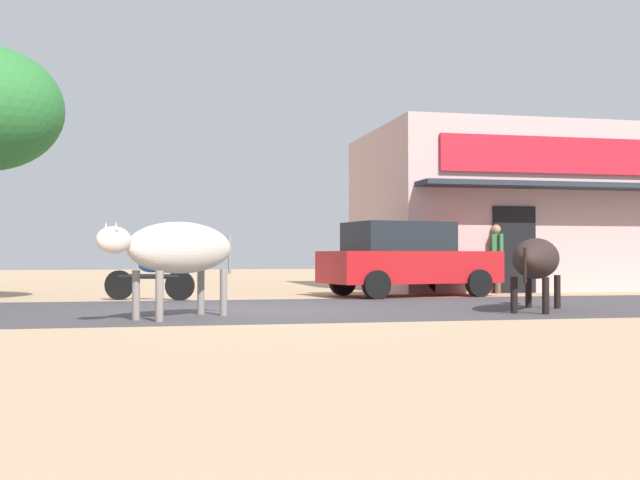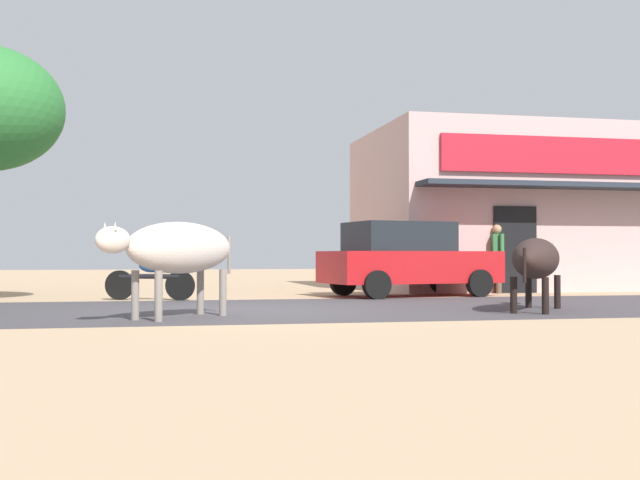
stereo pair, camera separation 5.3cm
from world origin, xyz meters
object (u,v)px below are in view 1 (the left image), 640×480
(parked_motorcycle, at_px, (151,277))
(pedestrian_by_shop, at_px, (496,253))
(parked_hatchback_car, at_px, (406,258))
(cow_near_brown, at_px, (178,249))
(cow_far_dark, at_px, (537,259))

(parked_motorcycle, height_order, pedestrian_by_shop, pedestrian_by_shop)
(parked_motorcycle, distance_m, pedestrian_by_shop, 8.24)
(parked_hatchback_car, xyz_separation_m, parked_motorcycle, (-5.56, -0.41, -0.37))
(parked_motorcycle, bearing_deg, parked_hatchback_car, 4.25)
(parked_motorcycle, xyz_separation_m, pedestrian_by_shop, (8.13, 1.30, 0.50))
(parked_hatchback_car, xyz_separation_m, cow_near_brown, (-5.20, -5.24, 0.16))
(cow_far_dark, distance_m, pedestrian_by_shop, 6.11)
(parked_hatchback_car, height_order, cow_far_dark, parked_hatchback_car)
(parked_motorcycle, relative_size, pedestrian_by_shop, 1.08)
(cow_far_dark, height_order, pedestrian_by_shop, pedestrian_by_shop)
(parked_hatchback_car, distance_m, pedestrian_by_shop, 2.72)
(parked_hatchback_car, distance_m, cow_far_dark, 4.94)
(cow_near_brown, xyz_separation_m, pedestrian_by_shop, (7.76, 6.13, -0.03))
(cow_near_brown, bearing_deg, pedestrian_by_shop, 38.28)
(cow_near_brown, relative_size, cow_far_dark, 0.87)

